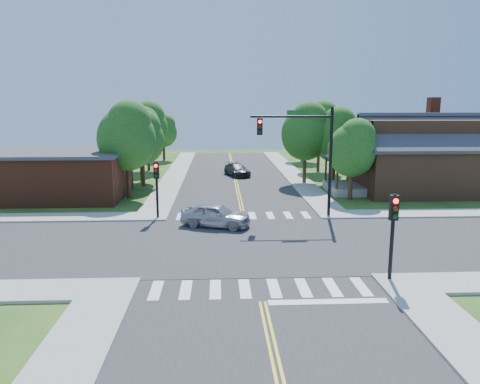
{
  "coord_description": "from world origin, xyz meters",
  "views": [
    {
      "loc": [
        -1.62,
        -24.1,
        7.53
      ],
      "look_at": [
        -0.36,
        3.38,
        2.2
      ],
      "focal_mm": 35.0,
      "sensor_mm": 36.0,
      "label": 1
    }
  ],
  "objects_px": {
    "car_silver": "(216,216)",
    "signal_mast_ne": "(305,144)",
    "car_dgrey": "(237,170)",
    "house_ne": "(418,153)",
    "signal_pole_se": "(393,221)",
    "signal_pole_nw": "(157,179)"
  },
  "relations": [
    {
      "from": "signal_mast_ne",
      "to": "car_dgrey",
      "type": "height_order",
      "value": "signal_mast_ne"
    },
    {
      "from": "house_ne",
      "to": "signal_mast_ne",
      "type": "bearing_deg",
      "value": -142.32
    },
    {
      "from": "signal_pole_se",
      "to": "car_dgrey",
      "type": "relative_size",
      "value": 0.82
    },
    {
      "from": "signal_mast_ne",
      "to": "signal_pole_se",
      "type": "distance_m",
      "value": 11.55
    },
    {
      "from": "signal_pole_nw",
      "to": "house_ne",
      "type": "relative_size",
      "value": 0.29
    },
    {
      "from": "signal_mast_ne",
      "to": "car_silver",
      "type": "bearing_deg",
      "value": -160.01
    },
    {
      "from": "house_ne",
      "to": "car_dgrey",
      "type": "xyz_separation_m",
      "value": [
        -14.86,
        9.03,
        -2.7
      ]
    },
    {
      "from": "house_ne",
      "to": "car_dgrey",
      "type": "distance_m",
      "value": 17.6
    },
    {
      "from": "house_ne",
      "to": "signal_pole_se",
      "type": "bearing_deg",
      "value": -115.58
    },
    {
      "from": "car_silver",
      "to": "signal_mast_ne",
      "type": "bearing_deg",
      "value": -50.04
    },
    {
      "from": "signal_pole_nw",
      "to": "car_silver",
      "type": "distance_m",
      "value": 4.72
    },
    {
      "from": "signal_pole_se",
      "to": "car_silver",
      "type": "xyz_separation_m",
      "value": [
        -7.43,
        9.12,
        -1.94
      ]
    },
    {
      "from": "signal_mast_ne",
      "to": "signal_pole_se",
      "type": "bearing_deg",
      "value": -81.44
    },
    {
      "from": "signal_mast_ne",
      "to": "signal_pole_se",
      "type": "height_order",
      "value": "signal_mast_ne"
    },
    {
      "from": "house_ne",
      "to": "car_silver",
      "type": "distance_m",
      "value": 20.22
    },
    {
      "from": "signal_pole_se",
      "to": "car_dgrey",
      "type": "distance_m",
      "value": 29.45
    },
    {
      "from": "car_silver",
      "to": "car_dgrey",
      "type": "relative_size",
      "value": 0.98
    },
    {
      "from": "signal_pole_se",
      "to": "signal_pole_nw",
      "type": "bearing_deg",
      "value": 135.0
    },
    {
      "from": "signal_mast_ne",
      "to": "house_ne",
      "type": "height_order",
      "value": "signal_mast_ne"
    },
    {
      "from": "signal_mast_ne",
      "to": "car_silver",
      "type": "height_order",
      "value": "signal_mast_ne"
    },
    {
      "from": "signal_pole_se",
      "to": "signal_mast_ne",
      "type": "bearing_deg",
      "value": 98.56
    },
    {
      "from": "car_dgrey",
      "to": "signal_pole_nw",
      "type": "bearing_deg",
      "value": -125.51
    }
  ]
}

